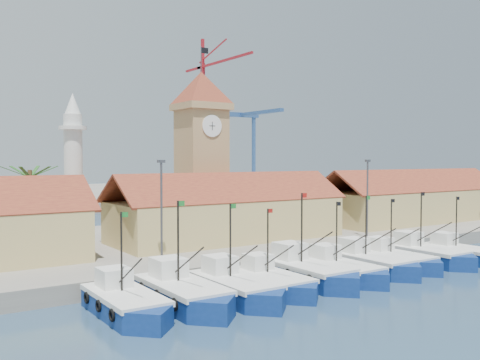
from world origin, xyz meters
TOP-DOWN VIEW (x-y plane):
  - ground at (0.00, 0.00)m, footprint 400.00×400.00m
  - quay at (0.00, 24.00)m, footprint 140.00×32.00m
  - terminal at (0.00, 110.00)m, footprint 240.00×80.00m
  - boat_0 at (-18.90, 2.88)m, footprint 3.57×9.77m
  - boat_1 at (-14.55, 2.84)m, footprint 3.86×10.59m
  - boat_2 at (-10.38, 2.33)m, footprint 3.67×10.07m
  - boat_3 at (-6.70, 2.56)m, footprint 3.38×9.25m
  - boat_4 at (-2.44, 3.25)m, footprint 3.92×10.74m
  - boat_5 at (1.01, 2.66)m, footprint 3.48×9.52m
  - boat_6 at (5.44, 3.28)m, footprint 3.64×9.98m
  - boat_7 at (8.89, 3.27)m, footprint 3.42×9.37m
  - boat_8 at (13.37, 3.16)m, footprint 3.68×10.09m
  - boat_9 at (17.42, 1.92)m, footprint 3.40×9.32m
  - hall_center at (0.00, 20.00)m, footprint 27.04×10.13m
  - hall_right at (32.00, 20.00)m, footprint 31.20×10.13m
  - clock_tower at (0.00, 26.00)m, footprint 5.80×5.80m
  - minaret at (-15.00, 28.00)m, footprint 3.00×3.00m
  - palm_tree at (-20.00, 26.00)m, footprint 5.60×5.03m
  - lamp_posts at (0.50, 12.00)m, footprint 80.70×0.25m
  - crane_red_right at (45.32, 103.26)m, footprint 1.00×35.17m
  - gantry at (62.00, 106.65)m, footprint 13.00×22.00m

SIDE VIEW (x-z plane):
  - ground at x=0.00m, z-range 0.00..0.00m
  - boat_3 at x=-6.70m, z-range -2.77..4.22m
  - boat_9 at x=17.42m, z-range -2.80..4.26m
  - boat_7 at x=8.89m, z-range -2.81..4.28m
  - boat_5 at x=1.01m, z-range -2.86..4.35m
  - quay at x=0.00m, z-range 0.00..1.50m
  - boat_0 at x=-18.90m, z-range -2.93..4.46m
  - boat_6 at x=5.44m, z-range -3.00..4.56m
  - boat_2 at x=-10.38m, z-range -3.02..4.60m
  - boat_8 at x=13.37m, z-range -3.03..4.61m
  - boat_1 at x=-14.55m, z-range -3.18..4.83m
  - boat_4 at x=-2.44m, z-range -3.22..4.90m
  - terminal at x=0.00m, z-range 0.00..2.00m
  - hall_center at x=0.00m, z-range 0.18..7.79m
  - hall_right at x=32.00m, z-range 0.18..7.79m
  - palm_tree at x=-20.00m, z-range 2.05..10.44m
  - lamp_posts at x=0.50m, z-range 1.96..10.99m
  - minaret at x=-15.00m, z-range 1.58..17.88m
  - clock_tower at x=0.00m, z-range 0.61..23.31m
  - gantry at x=62.00m, z-range 8.44..31.64m
  - crane_red_right at x=45.32m, z-range 4.59..47.93m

